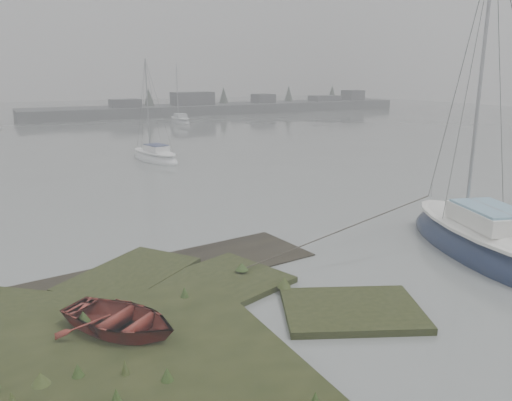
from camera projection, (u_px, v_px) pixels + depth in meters
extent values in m
plane|color=slate|center=(97.00, 153.00, 38.75)|extent=(160.00, 160.00, 0.00)
cube|color=#4C4F51|center=(227.00, 109.00, 77.82)|extent=(60.00, 8.00, 1.60)
cube|color=#424247|center=(125.00, 107.00, 69.44)|extent=(4.00, 3.00, 2.20)
cube|color=#424247|center=(193.00, 102.00, 73.92)|extent=(6.00, 3.00, 3.00)
cube|color=#424247|center=(263.00, 102.00, 79.48)|extent=(3.00, 3.00, 2.50)
cube|color=#424247|center=(325.00, 102.00, 85.04)|extent=(5.00, 3.00, 2.00)
cube|color=#424247|center=(353.00, 98.00, 87.69)|extent=(3.00, 3.00, 2.80)
cone|color=#384238|center=(149.00, 100.00, 72.78)|extent=(2.00, 2.00, 3.50)
cone|color=#384238|center=(224.00, 98.00, 78.28)|extent=(2.00, 2.00, 3.50)
cone|color=#384238|center=(289.00, 96.00, 83.78)|extent=(2.00, 2.00, 3.50)
cone|color=#384238|center=(332.00, 95.00, 87.90)|extent=(2.00, 2.00, 3.50)
ellipsoid|color=#121E3B|center=(480.00, 249.00, 17.32)|extent=(4.92, 8.29, 1.91)
ellipsoid|color=white|center=(482.00, 228.00, 17.13)|extent=(4.11, 7.17, 0.54)
cube|color=white|center=(490.00, 217.00, 16.69)|extent=(2.45, 3.09, 0.56)
cube|color=#77A5BF|center=(491.00, 208.00, 16.62)|extent=(2.27, 2.84, 0.09)
cylinder|color=#939399|center=(480.00, 81.00, 16.88)|extent=(0.12, 0.12, 9.00)
cylinder|color=#939399|center=(495.00, 210.00, 16.40)|extent=(1.08, 3.02, 0.10)
ellipsoid|color=white|center=(155.00, 159.00, 35.38)|extent=(2.89, 5.64, 1.31)
ellipsoid|color=white|center=(155.00, 152.00, 35.25)|extent=(2.40, 4.88, 0.37)
cube|color=white|center=(156.00, 148.00, 35.00)|extent=(1.53, 2.05, 0.38)
cube|color=#151C4E|center=(156.00, 145.00, 34.95)|extent=(1.42, 1.88, 0.06)
cylinder|color=#939399|center=(147.00, 104.00, 34.93)|extent=(0.08, 0.08, 6.15)
cylinder|color=#939399|center=(157.00, 145.00, 34.84)|extent=(0.54, 2.12, 0.07)
ellipsoid|color=#B0B6BB|center=(180.00, 122.00, 61.73)|extent=(2.05, 5.56, 1.33)
ellipsoid|color=white|center=(180.00, 118.00, 61.60)|extent=(1.66, 4.84, 0.38)
cube|color=white|center=(180.00, 116.00, 61.31)|extent=(1.26, 1.93, 0.39)
cube|color=#B8BCC4|center=(180.00, 114.00, 61.25)|extent=(1.17, 1.77, 0.06)
cylinder|color=#939399|center=(177.00, 90.00, 61.36)|extent=(0.09, 0.09, 6.27)
cylinder|color=#939399|center=(181.00, 114.00, 61.12)|extent=(0.17, 2.19, 0.07)
imported|color=maroon|center=(120.00, 319.00, 11.54)|extent=(3.47, 3.67, 0.62)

